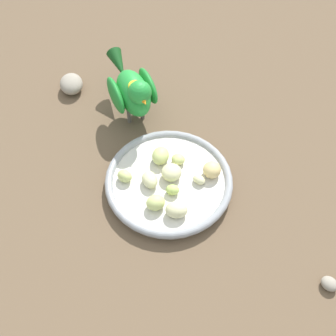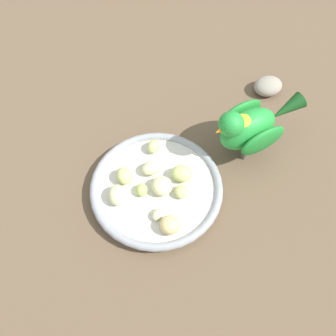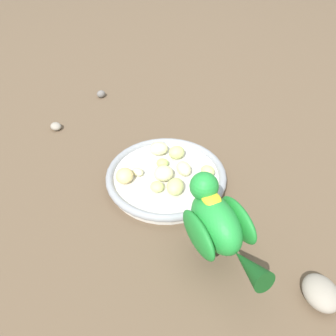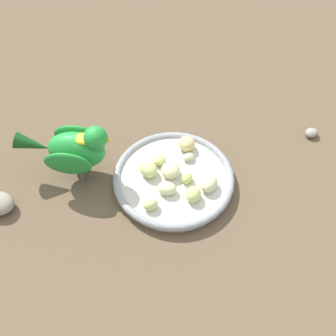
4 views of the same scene
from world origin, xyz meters
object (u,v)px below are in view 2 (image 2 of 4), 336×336
apple_piece_3 (153,146)px  apple_piece_4 (143,191)px  feeding_bowl (156,189)px  apple_piece_0 (151,168)px  apple_piece_9 (117,195)px  apple_piece_1 (170,225)px  apple_piece_2 (158,214)px  rock_large (268,86)px  apple_piece_6 (162,186)px  parrot (250,126)px  apple_piece_5 (181,192)px  apple_piece_7 (124,176)px  apple_piece_8 (182,174)px

apple_piece_3 → apple_piece_4: 0.10m
feeding_bowl → apple_piece_3: 0.08m
apple_piece_0 → apple_piece_9: (-0.02, 0.08, 0.00)m
apple_piece_1 → apple_piece_2: bearing=11.0°
rock_large → apple_piece_6: bearing=106.2°
parrot → rock_large: 0.18m
apple_piece_2 → apple_piece_4: (0.05, -0.00, 0.00)m
feeding_bowl → rock_large: (0.09, -0.33, 0.00)m
feeding_bowl → apple_piece_3: bearing=-27.4°
apple_piece_3 → apple_piece_5: (-0.11, 0.01, -0.00)m
apple_piece_3 → parrot: parrot is taller
apple_piece_3 → apple_piece_9: bearing=117.1°
apple_piece_6 → apple_piece_9: 0.08m
feeding_bowl → apple_piece_4: 0.03m
apple_piece_4 → apple_piece_7: apple_piece_7 is taller
apple_piece_0 → apple_piece_7: size_ratio=1.09×
apple_piece_0 → parrot: bearing=-103.9°
feeding_bowl → apple_piece_1: apple_piece_1 is taller
feeding_bowl → apple_piece_6: (-0.01, -0.01, 0.02)m
feeding_bowl → apple_piece_0: 0.04m
apple_piece_5 → parrot: size_ratio=0.13×
apple_piece_1 → apple_piece_7: apple_piece_1 is taller
apple_piece_6 → apple_piece_0: bearing=-4.8°
apple_piece_0 → apple_piece_7: bearing=77.8°
parrot → apple_piece_6: bearing=1.9°
apple_piece_0 → apple_piece_2: 0.09m
apple_piece_0 → apple_piece_8: apple_piece_8 is taller
apple_piece_6 → apple_piece_9: same height
apple_piece_9 → apple_piece_6: bearing=-109.3°
apple_piece_4 → apple_piece_6: 0.04m
apple_piece_1 → apple_piece_8: (0.07, -0.07, -0.00)m
apple_piece_4 → rock_large: bearing=-76.8°
apple_piece_2 → apple_piece_3: (0.12, -0.07, 0.00)m
feeding_bowl → apple_piece_1: size_ratio=6.80×
apple_piece_3 → apple_piece_5: bearing=176.3°
apple_piece_2 → parrot: 0.23m
apple_piece_0 → apple_piece_4: bearing=131.7°
apple_piece_3 → apple_piece_6: bearing=159.0°
apple_piece_9 → apple_piece_2: bearing=-147.7°
apple_piece_4 → apple_piece_6: (-0.01, -0.03, 0.00)m
feeding_bowl → apple_piece_2: 0.06m
apple_piece_9 → rock_large: size_ratio=0.64×
apple_piece_1 → apple_piece_2: size_ratio=1.45×
feeding_bowl → apple_piece_0: (0.03, -0.01, 0.02)m
apple_piece_4 → apple_piece_5: bearing=-122.2°
apple_piece_5 → apple_piece_9: size_ratio=0.67×
apple_piece_0 → apple_piece_4: 0.05m
apple_piece_5 → apple_piece_8: bearing=-34.1°
feeding_bowl → apple_piece_2: apple_piece_2 is taller
apple_piece_6 → parrot: bearing=-90.6°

